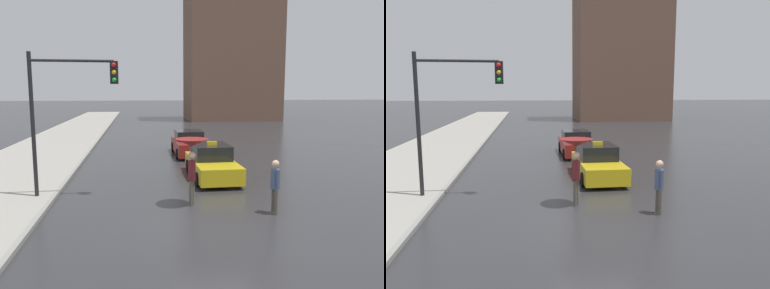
# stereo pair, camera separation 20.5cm
# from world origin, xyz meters

# --- Properties ---
(ground_plane) EXTENTS (300.00, 300.00, 0.00)m
(ground_plane) POSITION_xyz_m (0.00, 0.00, 0.00)
(ground_plane) COLOR #2D2D30
(taxi) EXTENTS (1.91, 4.67, 1.66)m
(taxi) POSITION_xyz_m (1.08, 6.14, 0.68)
(taxi) COLOR gold
(taxi) RESTS_ON ground_plane
(sedan_red) EXTENTS (1.91, 4.60, 1.48)m
(sedan_red) POSITION_xyz_m (0.94, 12.49, 0.68)
(sedan_red) COLOR maroon
(sedan_red) RESTS_ON ground_plane
(pedestrian_with_umbrella) EXTENTS (1.15, 1.15, 2.30)m
(pedestrian_with_umbrella) POSITION_xyz_m (-0.42, 2.17, 1.92)
(pedestrian_with_umbrella) COLOR #4C473D
(pedestrian_with_umbrella) RESTS_ON ground_plane
(pedestrian_man) EXTENTS (0.29, 0.44, 1.74)m
(pedestrian_man) POSITION_xyz_m (2.06, 0.90, 1.03)
(pedestrian_man) COLOR #4C473D
(pedestrian_man) RESTS_ON ground_plane
(traffic_light) EXTENTS (3.08, 0.38, 5.24)m
(traffic_light) POSITION_xyz_m (-4.63, 3.71, 3.64)
(traffic_light) COLOR black
(traffic_light) RESTS_ON ground_plane
(building_tower_near) EXTENTS (12.13, 8.38, 23.42)m
(building_tower_near) POSITION_xyz_m (10.72, 40.58, 11.71)
(building_tower_near) COLOR brown
(building_tower_near) RESTS_ON ground_plane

